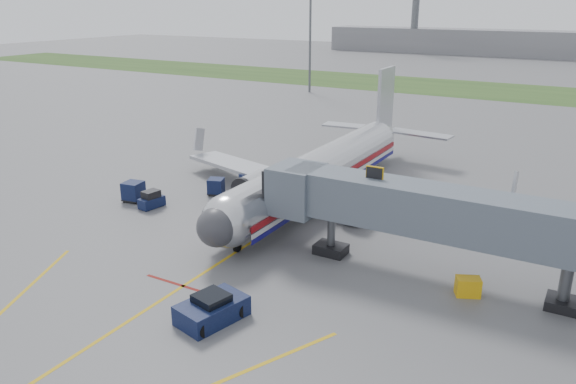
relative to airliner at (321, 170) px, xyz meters
The scene contains 16 objects.
ground 15.48m from the airliner, 90.01° to the right, with size 400.00×400.00×0.00m, color #565659.
grass_strip 74.80m from the airliner, 90.00° to the left, with size 300.00×25.00×0.01m, color #2D4C1E.
apron_markings 22.80m from the airliner, 90.01° to the right, with size 21.52×50.00×0.01m.
airliner is the anchor object (origin of this frame).
jet_bridge 16.54m from the airliner, 38.56° to the right, with size 25.30×4.00×6.90m.
light_mast_left 62.96m from the airliner, 118.72° to the left, with size 2.00×0.44×20.40m.
distant_terminal 155.08m from the airliner, 93.70° to the left, with size 120.00×14.00×8.00m, color slate.
control_tower 155.70m from the airliner, 104.96° to the left, with size 4.00×4.00×30.00m.
pushback_tug 21.94m from the airliner, 79.46° to the right, with size 3.20×4.29×1.60m.
baggage_tug 15.15m from the airliner, 140.67° to the right, with size 1.46×2.34×1.54m.
baggage_cart_a 16.92m from the airliner, 147.45° to the right, with size 1.87×1.87×1.77m.
baggage_cart_b 9.86m from the airliner, 156.03° to the right, with size 1.84×1.84×1.52m.
baggage_cart_c 6.66m from the airliner, 160.30° to the right, with size 2.32×2.32×1.90m.
belt_loader 3.40m from the airliner, 162.57° to the left, with size 2.41×4.27×2.02m.
ground_power_cart 19.66m from the airliner, 35.90° to the right, with size 1.72×1.48×1.16m.
ramp_worker 8.79m from the airliner, 110.47° to the right, with size 0.57×0.38×1.57m, color #7ECC18.
Camera 1 is at (21.50, -28.09, 17.12)m, focal length 35.00 mm.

